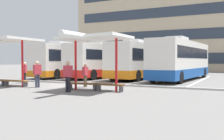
# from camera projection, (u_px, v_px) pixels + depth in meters

# --- Properties ---
(ground_plane) EXTENTS (160.00, 160.00, 0.00)m
(ground_plane) POSITION_uv_depth(u_px,v_px,m) (72.00, 85.00, 18.93)
(ground_plane) COLOR slate
(terminal_building) EXTENTS (36.97, 14.17, 18.51)m
(terminal_building) POSITION_uv_depth(u_px,v_px,m) (179.00, 29.00, 50.24)
(terminal_building) COLOR #C6B293
(terminal_building) RESTS_ON ground
(coach_bus_0) EXTENTS (2.72, 10.52, 3.73)m
(coach_bus_0) POSITION_uv_depth(u_px,v_px,m) (68.00, 61.00, 28.35)
(coach_bus_0) COLOR silver
(coach_bus_0) RESTS_ON ground
(coach_bus_1) EXTENTS (3.41, 12.49, 3.70)m
(coach_bus_1) POSITION_uv_depth(u_px,v_px,m) (109.00, 61.00, 27.89)
(coach_bus_1) COLOR silver
(coach_bus_1) RESTS_ON ground
(coach_bus_2) EXTENTS (3.21, 10.37, 3.71)m
(coach_bus_2) POSITION_uv_depth(u_px,v_px,m) (141.00, 61.00, 25.53)
(coach_bus_2) COLOR silver
(coach_bus_2) RESTS_ON ground
(coach_bus_3) EXTENTS (3.35, 11.95, 3.83)m
(coach_bus_3) POSITION_uv_depth(u_px,v_px,m) (182.00, 61.00, 24.07)
(coach_bus_3) COLOR silver
(coach_bus_3) RESTS_ON ground
(lane_stripe_0) EXTENTS (0.16, 14.00, 0.01)m
(lane_stripe_0) POSITION_uv_depth(u_px,v_px,m) (61.00, 76.00, 30.11)
(lane_stripe_0) COLOR white
(lane_stripe_0) RESTS_ON ground
(lane_stripe_1) EXTENTS (0.16, 14.00, 0.01)m
(lane_stripe_1) POSITION_uv_depth(u_px,v_px,m) (89.00, 77.00, 28.38)
(lane_stripe_1) COLOR white
(lane_stripe_1) RESTS_ON ground
(lane_stripe_2) EXTENTS (0.16, 14.00, 0.01)m
(lane_stripe_2) POSITION_uv_depth(u_px,v_px,m) (122.00, 78.00, 26.66)
(lane_stripe_2) COLOR white
(lane_stripe_2) RESTS_ON ground
(lane_stripe_3) EXTENTS (0.16, 14.00, 0.01)m
(lane_stripe_3) POSITION_uv_depth(u_px,v_px,m) (158.00, 79.00, 24.93)
(lane_stripe_3) COLOR white
(lane_stripe_3) RESTS_ON ground
(lane_stripe_4) EXTENTS (0.16, 14.00, 0.01)m
(lane_stripe_4) POSITION_uv_depth(u_px,v_px,m) (201.00, 81.00, 23.20)
(lane_stripe_4) COLOR white
(lane_stripe_4) RESTS_ON ground
(waiting_shelter_0) EXTENTS (4.15, 5.27, 3.36)m
(waiting_shelter_0) POSITION_uv_depth(u_px,v_px,m) (2.00, 41.00, 17.79)
(waiting_shelter_0) COLOR red
(waiting_shelter_0) RESTS_ON ground
(bench_1) EXTENTS (1.97, 0.58, 0.45)m
(bench_1) POSITION_uv_depth(u_px,v_px,m) (16.00, 82.00, 17.77)
(bench_1) COLOR brown
(bench_1) RESTS_ON ground
(waiting_shelter_1) EXTENTS (3.75, 4.73, 3.25)m
(waiting_shelter_1) POSITION_uv_depth(u_px,v_px,m) (93.00, 39.00, 14.96)
(waiting_shelter_1) COLOR red
(waiting_shelter_1) RESTS_ON ground
(bench_2) EXTENTS (2.02, 0.57, 0.45)m
(bench_2) POSITION_uv_depth(u_px,v_px,m) (82.00, 84.00, 15.70)
(bench_2) COLOR brown
(bench_2) RESTS_ON ground
(bench_3) EXTENTS (1.79, 0.48, 0.45)m
(bench_3) POSITION_uv_depth(u_px,v_px,m) (110.00, 86.00, 14.99)
(bench_3) COLOR brown
(bench_3) RESTS_ON ground
(platform_kerb) EXTENTS (44.00, 0.24, 0.12)m
(platform_kerb) POSITION_uv_depth(u_px,v_px,m) (80.00, 83.00, 19.84)
(platform_kerb) COLOR #ADADA8
(platform_kerb) RESTS_ON ground
(waiting_passenger_0) EXTENTS (0.35, 0.54, 1.74)m
(waiting_passenger_0) POSITION_uv_depth(u_px,v_px,m) (37.00, 72.00, 17.17)
(waiting_passenger_0) COLOR #33384C
(waiting_passenger_0) RESTS_ON ground
(waiting_passenger_1) EXTENTS (0.22, 0.46, 1.57)m
(waiting_passenger_1) POSITION_uv_depth(u_px,v_px,m) (85.00, 74.00, 17.47)
(waiting_passenger_1) COLOR brown
(waiting_passenger_1) RESTS_ON ground
(waiting_passenger_2) EXTENTS (0.43, 0.52, 1.65)m
(waiting_passenger_2) POSITION_uv_depth(u_px,v_px,m) (25.00, 71.00, 20.64)
(waiting_passenger_2) COLOR black
(waiting_passenger_2) RESTS_ON ground
(waiting_passenger_3) EXTENTS (0.51, 0.25, 1.74)m
(waiting_passenger_3) POSITION_uv_depth(u_px,v_px,m) (68.00, 74.00, 14.65)
(waiting_passenger_3) COLOR black
(waiting_passenger_3) RESTS_ON ground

